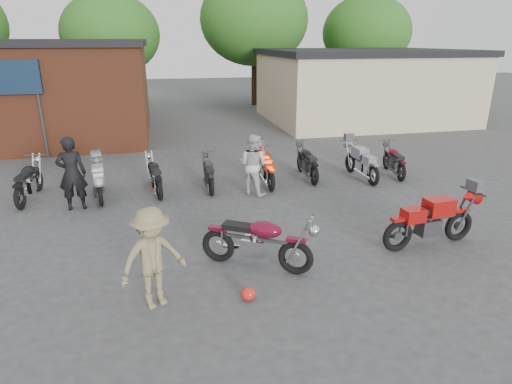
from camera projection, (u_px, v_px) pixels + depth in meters
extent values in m
plane|color=#3A3A3D|center=(297.00, 264.00, 8.54)|extent=(90.00, 90.00, 0.00)
cube|color=brown|center=(6.00, 94.00, 18.87)|extent=(12.00, 8.00, 4.00)
cube|color=tan|center=(361.00, 88.00, 23.50)|extent=(10.00, 8.00, 3.50)
ellipsoid|color=red|center=(248.00, 294.00, 7.35)|extent=(0.33, 0.33, 0.24)
imported|color=black|center=(72.00, 174.00, 11.01)|extent=(0.74, 0.52, 1.96)
imported|color=#B6B6B2|center=(253.00, 165.00, 12.17)|extent=(1.08, 1.07, 1.76)
imported|color=olive|center=(153.00, 258.00, 6.95)|extent=(1.31, 1.06, 1.76)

